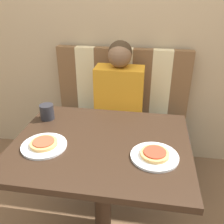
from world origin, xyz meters
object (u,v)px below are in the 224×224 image
at_px(plate_right, 154,156).
at_px(plate_left, 44,146).
at_px(pizza_right, 155,154).
at_px(person, 119,88).
at_px(drinking_cup, 47,112).
at_px(pizza_left, 44,143).

bearing_deg(plate_right, plate_left, 180.00).
bearing_deg(plate_right, pizza_right, 90.00).
height_order(person, drinking_cup, person).
relative_size(plate_right, pizza_right, 1.66).
distance_m(person, plate_left, 0.85).
bearing_deg(pizza_right, pizza_left, 180.00).
bearing_deg(plate_left, person, 70.96).
bearing_deg(drinking_cup, pizza_right, -23.79).
bearing_deg(pizza_right, plate_right, -90.00).
xyz_separation_m(plate_left, plate_right, (0.55, 0.00, 0.00)).
bearing_deg(pizza_left, person, 70.96).
bearing_deg(plate_left, drinking_cup, 108.75).
bearing_deg(plate_left, pizza_left, 90.00).
distance_m(plate_left, plate_right, 0.55).
xyz_separation_m(plate_left, drinking_cup, (-0.10, 0.29, 0.04)).
bearing_deg(person, plate_left, -109.04).
xyz_separation_m(person, plate_left, (-0.28, -0.80, -0.02)).
distance_m(pizza_left, pizza_right, 0.55).
bearing_deg(pizza_left, plate_right, -0.00).
bearing_deg(pizza_left, pizza_right, 0.00).
relative_size(person, pizza_left, 4.96).
bearing_deg(plate_left, plate_right, 0.00).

